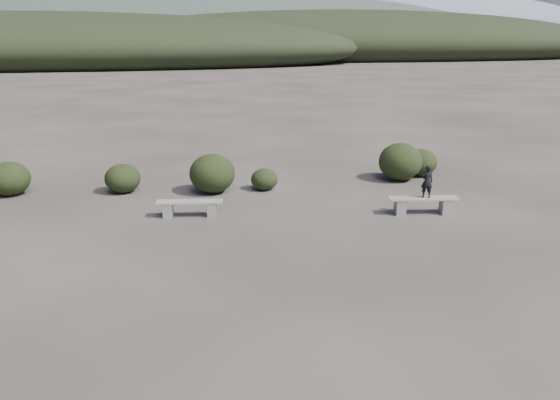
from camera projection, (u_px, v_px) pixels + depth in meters
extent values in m
plane|color=#322C27|center=(303.00, 310.00, 10.24)|extent=(1200.00, 1200.00, 0.00)
cube|color=slate|center=(168.00, 210.00, 15.40)|extent=(0.30, 0.39, 0.41)
cube|color=slate|center=(212.00, 209.00, 15.46)|extent=(0.30, 0.39, 0.41)
cube|color=gray|center=(190.00, 202.00, 15.36)|extent=(1.89, 0.61, 0.05)
cube|color=slate|center=(400.00, 207.00, 15.62)|extent=(0.32, 0.42, 0.44)
cube|color=slate|center=(446.00, 206.00, 15.68)|extent=(0.32, 0.42, 0.44)
cube|color=gray|center=(423.00, 198.00, 15.58)|extent=(2.03, 0.67, 0.06)
imported|color=black|center=(427.00, 182.00, 15.44)|extent=(0.38, 0.29, 0.94)
ellipsoid|color=black|center=(123.00, 178.00, 17.75)|extent=(1.15, 1.15, 0.94)
ellipsoid|color=black|center=(212.00, 173.00, 17.70)|extent=(1.48, 1.48, 1.27)
ellipsoid|color=black|center=(264.00, 179.00, 18.07)|extent=(0.89, 0.89, 0.72)
ellipsoid|color=black|center=(400.00, 162.00, 19.22)|extent=(1.51, 1.51, 1.32)
ellipsoid|color=black|center=(421.00, 162.00, 19.88)|extent=(1.18, 1.18, 0.98)
ellipsoid|color=black|center=(9.00, 179.00, 17.43)|extent=(1.28, 1.28, 1.08)
ellipsoid|color=black|center=(39.00, 49.00, 90.08)|extent=(110.00, 40.00, 12.00)
ellipsoid|color=black|center=(352.00, 43.00, 118.82)|extent=(120.00, 44.00, 14.00)
ellipsoid|color=#303B30|center=(186.00, 33.00, 159.43)|extent=(190.00, 64.00, 24.00)
ellipsoid|color=slate|center=(311.00, 26.00, 301.74)|extent=(340.00, 110.00, 44.00)
ellipsoid|color=#98A2AC|center=(138.00, 23.00, 378.47)|extent=(460.00, 140.00, 56.00)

